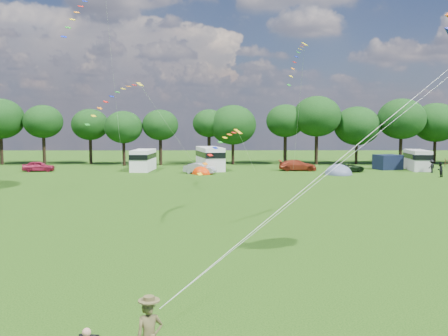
{
  "coord_description": "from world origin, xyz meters",
  "views": [
    {
      "loc": [
        -0.21,
        -19.84,
        6.69
      ],
      "look_at": [
        0.0,
        8.0,
        4.0
      ],
      "focal_mm": 40.0,
      "sensor_mm": 36.0,
      "label": 1
    }
  ],
  "objects_px": {
    "campervan_c": "(210,158)",
    "campervan_b": "(143,159)",
    "car_a": "(39,166)",
    "car_b": "(200,168)",
    "car_c": "(298,165)",
    "tent_orange": "(202,174)",
    "walker_a": "(440,170)",
    "campervan_d": "(417,159)",
    "car_d": "(348,167)",
    "walker_b": "(432,166)",
    "tent_greyblue": "(338,174)"
  },
  "relations": [
    {
      "from": "campervan_c",
      "to": "campervan_b",
      "type": "bearing_deg",
      "value": 79.52
    },
    {
      "from": "car_a",
      "to": "car_b",
      "type": "relative_size",
      "value": 1.09
    },
    {
      "from": "car_c",
      "to": "campervan_b",
      "type": "xyz_separation_m",
      "value": [
        -20.44,
        0.26,
        0.77
      ]
    },
    {
      "from": "tent_orange",
      "to": "walker_a",
      "type": "bearing_deg",
      "value": -7.84
    },
    {
      "from": "car_a",
      "to": "campervan_d",
      "type": "relative_size",
      "value": 0.73
    },
    {
      "from": "campervan_d",
      "to": "walker_a",
      "type": "xyz_separation_m",
      "value": [
        -0.66,
        -8.42,
        -0.56
      ]
    },
    {
      "from": "car_a",
      "to": "car_d",
      "type": "distance_m",
      "value": 40.12
    },
    {
      "from": "car_c",
      "to": "tent_orange",
      "type": "relative_size",
      "value": 1.63
    },
    {
      "from": "car_b",
      "to": "walker_b",
      "type": "height_order",
      "value": "walker_b"
    },
    {
      "from": "campervan_b",
      "to": "walker_b",
      "type": "relative_size",
      "value": 3.5
    },
    {
      "from": "car_a",
      "to": "tent_greyblue",
      "type": "relative_size",
      "value": 1.1
    },
    {
      "from": "campervan_b",
      "to": "campervan_d",
      "type": "height_order",
      "value": "campervan_b"
    },
    {
      "from": "car_b",
      "to": "campervan_d",
      "type": "bearing_deg",
      "value": -61.76
    },
    {
      "from": "car_b",
      "to": "walker_b",
      "type": "xyz_separation_m",
      "value": [
        29.42,
        0.89,
        0.17
      ]
    },
    {
      "from": "car_d",
      "to": "campervan_c",
      "type": "xyz_separation_m",
      "value": [
        -17.79,
        2.71,
        1.04
      ]
    },
    {
      "from": "walker_b",
      "to": "car_b",
      "type": "bearing_deg",
      "value": -34.45
    },
    {
      "from": "tent_greyblue",
      "to": "campervan_d",
      "type": "bearing_deg",
      "value": 24.61
    },
    {
      "from": "campervan_c",
      "to": "walker_a",
      "type": "relative_size",
      "value": 3.8
    },
    {
      "from": "car_a",
      "to": "tent_orange",
      "type": "distance_m",
      "value": 21.68
    },
    {
      "from": "car_b",
      "to": "campervan_c",
      "type": "xyz_separation_m",
      "value": [
        1.21,
        4.55,
        0.98
      ]
    },
    {
      "from": "tent_greyblue",
      "to": "walker_b",
      "type": "height_order",
      "value": "walker_b"
    },
    {
      "from": "car_b",
      "to": "car_d",
      "type": "height_order",
      "value": "car_b"
    },
    {
      "from": "campervan_d",
      "to": "walker_b",
      "type": "relative_size",
      "value": 3.4
    },
    {
      "from": "car_b",
      "to": "car_c",
      "type": "relative_size",
      "value": 0.79
    },
    {
      "from": "tent_greyblue",
      "to": "walker_b",
      "type": "distance_m",
      "value": 12.5
    },
    {
      "from": "car_a",
      "to": "car_c",
      "type": "distance_m",
      "value": 33.91
    },
    {
      "from": "car_b",
      "to": "tent_orange",
      "type": "bearing_deg",
      "value": -105.51
    },
    {
      "from": "walker_b",
      "to": "tent_orange",
      "type": "bearing_deg",
      "value": -33.97
    },
    {
      "from": "campervan_b",
      "to": "walker_b",
      "type": "height_order",
      "value": "campervan_b"
    },
    {
      "from": "car_c",
      "to": "walker_a",
      "type": "bearing_deg",
      "value": -113.77
    },
    {
      "from": "car_b",
      "to": "campervan_b",
      "type": "height_order",
      "value": "campervan_b"
    },
    {
      "from": "car_c",
      "to": "tent_greyblue",
      "type": "height_order",
      "value": "car_c"
    },
    {
      "from": "campervan_d",
      "to": "tent_orange",
      "type": "height_order",
      "value": "campervan_d"
    },
    {
      "from": "car_a",
      "to": "campervan_b",
      "type": "xyz_separation_m",
      "value": [
        13.46,
        1.05,
        0.8
      ]
    },
    {
      "from": "car_d",
      "to": "car_a",
      "type": "bearing_deg",
      "value": 74.33
    },
    {
      "from": "campervan_b",
      "to": "tent_greyblue",
      "type": "relative_size",
      "value": 1.56
    },
    {
      "from": "campervan_b",
      "to": "campervan_c",
      "type": "distance_m",
      "value": 8.88
    },
    {
      "from": "tent_greyblue",
      "to": "walker_a",
      "type": "relative_size",
      "value": 2.11
    },
    {
      "from": "walker_a",
      "to": "tent_orange",
      "type": "bearing_deg",
      "value": -45.19
    },
    {
      "from": "tent_orange",
      "to": "walker_b",
      "type": "xyz_separation_m",
      "value": [
        29.08,
        1.13,
        0.81
      ]
    },
    {
      "from": "tent_greyblue",
      "to": "walker_a",
      "type": "xyz_separation_m",
      "value": [
        11.18,
        -3.0,
        0.86
      ]
    },
    {
      "from": "walker_a",
      "to": "walker_b",
      "type": "relative_size",
      "value": 1.06
    },
    {
      "from": "walker_a",
      "to": "walker_b",
      "type": "xyz_separation_m",
      "value": [
        1.13,
        4.97,
        -0.05
      ]
    },
    {
      "from": "campervan_b",
      "to": "walker_a",
      "type": "distance_m",
      "value": 36.82
    },
    {
      "from": "car_c",
      "to": "walker_a",
      "type": "height_order",
      "value": "walker_a"
    },
    {
      "from": "car_d",
      "to": "walker_b",
      "type": "distance_m",
      "value": 10.47
    },
    {
      "from": "campervan_d",
      "to": "walker_b",
      "type": "height_order",
      "value": "campervan_d"
    },
    {
      "from": "car_a",
      "to": "car_c",
      "type": "xyz_separation_m",
      "value": [
        33.9,
        0.79,
        0.03
      ]
    },
    {
      "from": "car_b",
      "to": "tent_greyblue",
      "type": "xyz_separation_m",
      "value": [
        17.1,
        -1.09,
        -0.65
      ]
    },
    {
      "from": "car_c",
      "to": "walker_a",
      "type": "relative_size",
      "value": 2.72
    }
  ]
}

